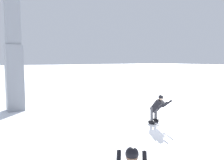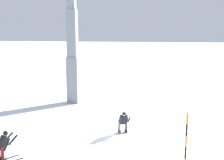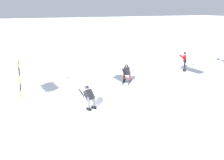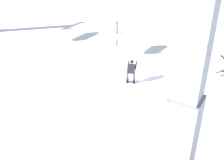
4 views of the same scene
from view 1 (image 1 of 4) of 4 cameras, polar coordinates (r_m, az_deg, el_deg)
ground_plane at (r=9.93m, az=13.91°, el=-11.37°), size 260.00×260.00×0.00m
skier_carving_main at (r=9.82m, az=11.80°, el=-7.06°), size 1.08×1.68×1.44m
lift_tower_near at (r=13.31m, az=-24.71°, el=13.15°), size 0.88×2.97×11.52m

